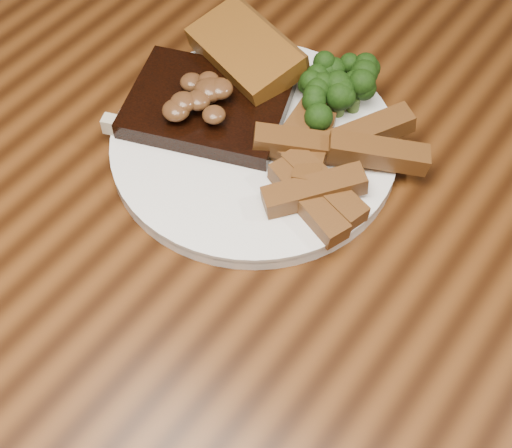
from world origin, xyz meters
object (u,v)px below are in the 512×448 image
(steak, at_px, (208,107))
(potato_wedges, at_px, (321,169))
(plate, at_px, (254,145))
(dining_table, at_px, (270,290))
(garlic_bread, at_px, (245,67))

(steak, relative_size, potato_wedges, 1.26)
(steak, bearing_deg, plate, -21.01)
(dining_table, relative_size, garlic_bread, 13.68)
(dining_table, xyz_separation_m, potato_wedges, (0.00, 0.07, 0.12))
(steak, height_order, potato_wedges, potato_wedges)
(steak, relative_size, garlic_bread, 1.29)
(steak, distance_m, potato_wedges, 0.13)
(steak, bearing_deg, dining_table, -50.28)
(dining_table, height_order, potato_wedges, potato_wedges)
(dining_table, distance_m, garlic_bread, 0.23)
(steak, height_order, garlic_bread, garlic_bread)
(dining_table, distance_m, steak, 0.19)
(dining_table, bearing_deg, garlic_bread, 134.30)
(dining_table, bearing_deg, plate, 135.50)
(dining_table, distance_m, plate, 0.14)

